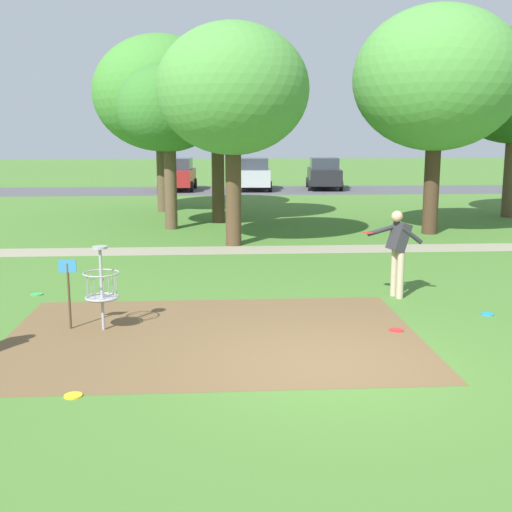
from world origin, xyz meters
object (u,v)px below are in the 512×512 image
tree_near_right (437,79)px  tree_mid_center (169,109)px  player_throwing (398,248)px  parked_car_center_left (254,174)px  tree_far_left (161,94)px  frisbee_near_basket (396,330)px  disc_golf_basket (98,285)px  frisbee_mid_grass (37,294)px  tree_mid_right (233,90)px  parked_car_leftmost (178,174)px  parked_car_center_right (324,173)px  frisbee_far_left (73,396)px  frisbee_scattered_a (487,314)px  tree_mid_left (217,90)px

tree_near_right → tree_mid_center: (-8.40, 1.61, -0.84)m
player_throwing → tree_mid_center: tree_mid_center is taller
tree_near_right → parked_car_center_left: tree_near_right is taller
tree_mid_center → tree_far_left: size_ratio=0.77×
frisbee_near_basket → tree_near_right: 11.99m
disc_golf_basket → frisbee_mid_grass: size_ratio=5.81×
disc_golf_basket → tree_mid_right: 9.14m
player_throwing → parked_car_leftmost: 25.93m
tree_mid_right → parked_car_center_right: (5.92, 19.39, -3.44)m
frisbee_far_left → tree_near_right: bearing=55.5°
disc_golf_basket → frisbee_mid_grass: 3.05m
parked_car_center_left → tree_mid_right: bearing=-95.3°
frisbee_scattered_a → parked_car_center_right: (1.64, 26.97, 0.91)m
tree_mid_center → parked_car_center_left: 16.32m
disc_golf_basket → frisbee_near_basket: size_ratio=5.96×
frisbee_scattered_a → parked_car_center_left: size_ratio=0.05×
parked_car_center_right → tree_far_left: bearing=-128.4°
disc_golf_basket → player_throwing: player_throwing is taller
tree_mid_center → player_throwing: bearing=-62.5°
tree_far_left → parked_car_center_right: bearing=51.6°
player_throwing → tree_mid_left: bearing=106.9°
player_throwing → frisbee_scattered_a: (1.28, -1.34, -0.98)m
parked_car_center_left → parked_car_center_right: same height
frisbee_near_basket → parked_car_leftmost: parked_car_leftmost is taller
disc_golf_basket → tree_mid_left: bearing=81.2°
tree_far_left → parked_car_leftmost: tree_far_left is taller
frisbee_far_left → tree_mid_right: (2.28, 10.77, 4.35)m
frisbee_scattered_a → tree_mid_right: tree_mid_right is taller
disc_golf_basket → parked_car_center_left: 27.37m
parked_car_leftmost → parked_car_center_left: bearing=-0.7°
frisbee_mid_grass → tree_near_right: bearing=35.3°
frisbee_far_left → tree_mid_left: bearing=83.2°
frisbee_mid_grass → tree_mid_left: bearing=70.7°
parked_car_center_left → disc_golf_basket: bearing=-98.8°
tree_far_left → parked_car_center_left: 12.01m
parked_car_center_left → tree_mid_left: bearing=-98.7°
tree_near_right → frisbee_mid_grass: bearing=-144.7°
disc_golf_basket → parked_car_center_right: size_ratio=0.32×
frisbee_mid_grass → tree_mid_left: (3.69, 10.57, 4.70)m
disc_golf_basket → tree_near_right: size_ratio=0.20×
player_throwing → tree_mid_right: (-3.00, 6.23, 3.38)m
parked_car_center_left → parked_car_center_right: bearing=5.2°
frisbee_scattered_a → tree_near_right: (2.11, 9.40, 4.83)m
frisbee_near_basket → tree_far_left: tree_far_left is taller
player_throwing → frisbee_far_left: player_throwing is taller
parked_car_center_left → parked_car_center_right: (4.17, 0.38, 0.00)m
frisbee_mid_grass → tree_mid_center: 10.09m
tree_mid_center → tree_far_left: 5.20m
frisbee_mid_grass → frisbee_scattered_a: same height
parked_car_center_left → tree_mid_center: bearing=-103.6°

